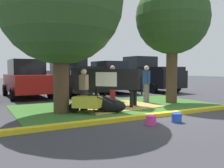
# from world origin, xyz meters

# --- Properties ---
(ground_plane) EXTENTS (80.00, 80.00, 0.00)m
(ground_plane) POSITION_xyz_m (0.00, 0.00, 0.00)
(ground_plane) COLOR #38383D
(grass_island) EXTENTS (8.05, 4.63, 0.02)m
(grass_island) POSITION_xyz_m (-0.06, 2.27, 0.01)
(grass_island) COLOR #386B28
(grass_island) RESTS_ON ground
(curb_yellow) EXTENTS (9.25, 0.24, 0.12)m
(curb_yellow) POSITION_xyz_m (-0.06, -0.20, 0.06)
(curb_yellow) COLOR yellow
(curb_yellow) RESTS_ON ground
(hay_bedding) EXTENTS (3.41, 2.69, 0.04)m
(hay_bedding) POSITION_xyz_m (-0.26, 2.23, 0.03)
(hay_bedding) COLOR tan
(hay_bedding) RESTS_ON ground
(shade_tree_left) EXTENTS (4.22, 4.22, 5.88)m
(shade_tree_left) POSITION_xyz_m (-2.59, 1.92, 3.75)
(shade_tree_left) COLOR #4C3823
(shade_tree_left) RESTS_ON ground
(shade_tree_right) EXTENTS (3.21, 3.21, 5.38)m
(shade_tree_right) POSITION_xyz_m (2.46, 2.00, 3.72)
(shade_tree_right) COLOR #4C3823
(shade_tree_right) RESTS_ON ground
(cow_holstein) EXTENTS (2.29, 2.65, 1.55)m
(cow_holstein) POSITION_xyz_m (-0.35, 2.51, 1.09)
(cow_holstein) COLOR black
(cow_holstein) RESTS_ON ground
(calf_lying) EXTENTS (1.15, 1.15, 0.48)m
(calf_lying) POSITION_xyz_m (-1.13, 1.18, 0.24)
(calf_lying) COLOR black
(calf_lying) RESTS_ON ground
(person_handler) EXTENTS (0.41, 0.39, 1.68)m
(person_handler) POSITION_xyz_m (0.50, 3.85, 0.90)
(person_handler) COLOR maroon
(person_handler) RESTS_ON ground
(person_visitor_near) EXTENTS (0.34, 0.52, 1.67)m
(person_visitor_near) POSITION_xyz_m (1.52, 2.58, 0.90)
(person_visitor_near) COLOR slate
(person_visitor_near) RESTS_ON ground
(person_visitor_far) EXTENTS (0.34, 0.52, 1.52)m
(person_visitor_far) POSITION_xyz_m (-1.77, 1.88, 0.81)
(person_visitor_far) COLOR black
(person_visitor_far) RESTS_ON ground
(wheelbarrow) EXTENTS (1.36, 1.33, 0.63)m
(wheelbarrow) POSITION_xyz_m (-1.87, 1.38, 0.39)
(wheelbarrow) COLOR gold
(wheelbarrow) RESTS_ON ground
(bucket_pink) EXTENTS (0.31, 0.31, 0.26)m
(bucket_pink) POSITION_xyz_m (-1.02, -1.00, 0.14)
(bucket_pink) COLOR #EA3893
(bucket_pink) RESTS_ON ground
(bucket_blue) EXTENTS (0.30, 0.30, 0.26)m
(bucket_blue) POSITION_xyz_m (-0.19, -1.10, 0.14)
(bucket_blue) COLOR blue
(bucket_blue) RESTS_ON ground
(sedan_red) EXTENTS (2.09, 4.44, 2.02)m
(sedan_red) POSITION_xyz_m (-2.74, 7.58, 0.98)
(sedan_red) COLOR red
(sedan_red) RESTS_ON ground
(pickup_truck_black) EXTENTS (2.31, 5.44, 2.42)m
(pickup_truck_black) POSITION_xyz_m (0.00, 7.77, 1.11)
(pickup_truck_black) COLOR black
(pickup_truck_black) RESTS_ON ground
(sedan_blue) EXTENTS (2.09, 4.44, 2.02)m
(sedan_blue) POSITION_xyz_m (2.48, 7.87, 0.98)
(sedan_blue) COLOR navy
(sedan_blue) RESTS_ON ground
(pickup_truck_maroon) EXTENTS (2.31, 5.44, 2.42)m
(pickup_truck_maroon) POSITION_xyz_m (5.44, 7.68, 1.11)
(pickup_truck_maroon) COLOR black
(pickup_truck_maroon) RESTS_ON ground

